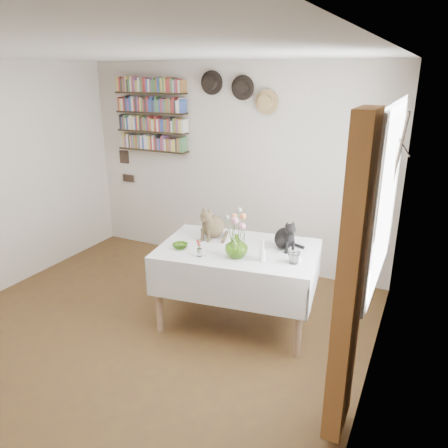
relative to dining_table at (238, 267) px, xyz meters
The scene contains 16 objects.
room 1.31m from the dining_table, 127.47° to the right, with size 4.08×4.58×2.58m.
window 1.50m from the dining_table, ahead, with size 0.12×1.52×1.32m.
curtain 1.68m from the dining_table, 40.38° to the right, with size 0.12×0.38×2.10m, color brown.
dining_table is the anchor object (origin of this frame).
tabby_cat 0.53m from the dining_table, 155.29° to the left, with size 0.23×0.29×0.34m, color brown, non-canonical shape.
black_cat 0.56m from the dining_table, 26.01° to the left, with size 0.20×0.26×0.31m, color black, non-canonical shape.
flower_vase 0.37m from the dining_table, 69.87° to the right, with size 0.21×0.21×0.22m, color #85C337.
green_bowl 0.59m from the dining_table, 153.37° to the right, with size 0.14×0.14×0.05m, color #85C337.
drinking_glass 0.64m from the dining_table, 11.09° to the right, with size 0.11×0.11×0.11m, color white.
candlestick 0.45m from the dining_table, 29.53° to the right, with size 0.06×0.06×0.20m.
berry_jar 0.49m from the dining_table, 125.05° to the right, with size 0.05×0.05×0.18m.
porcelain_figurine 0.66m from the dining_table, ahead, with size 0.05×0.05×0.10m.
flower_bouquet 0.57m from the dining_table, 69.50° to the right, with size 0.17×0.12×0.39m.
bookshelf_unit 2.52m from the dining_table, 145.04° to the left, with size 1.00×0.16×0.91m.
wall_hats 2.11m from the dining_table, 114.25° to the left, with size 0.98×0.09×0.48m.
wall_art_plaques 2.73m from the dining_table, 150.32° to the left, with size 0.21×0.02×0.44m.
Camera 1 is at (2.25, -2.60, 2.38)m, focal length 35.00 mm.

